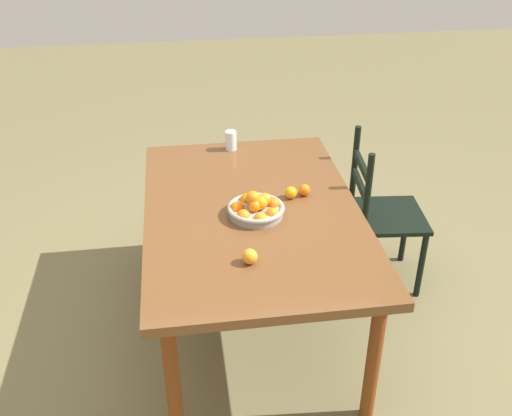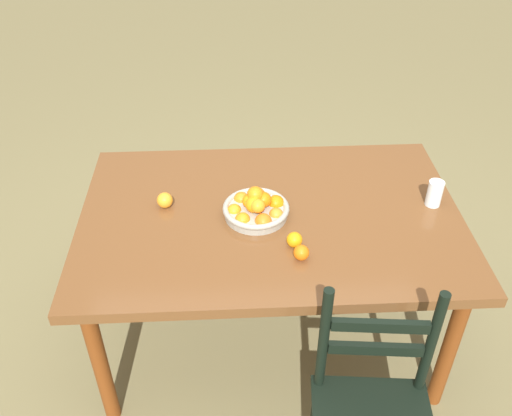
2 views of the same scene
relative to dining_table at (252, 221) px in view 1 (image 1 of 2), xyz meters
name	(u,v)px [view 1 (image 1 of 2)]	position (x,y,z in m)	size (l,w,h in m)	color
ground_plane	(253,322)	(0.00, 0.00, -0.67)	(12.00, 12.00, 0.00)	olive
dining_table	(252,221)	(0.00, 0.00, 0.00)	(1.60, 1.06, 0.74)	brown
chair_near_window	(381,216)	(-0.30, 0.79, -0.23)	(0.45, 0.45, 0.93)	black
fruit_bowl	(256,208)	(0.06, 0.01, 0.11)	(0.28, 0.28, 0.13)	#9B9A8E
orange_loose_0	(304,190)	(-0.10, 0.28, 0.10)	(0.06, 0.06, 0.06)	orange
orange_loose_1	(291,193)	(-0.08, 0.21, 0.10)	(0.06, 0.06, 0.06)	orange
orange_loose_2	(250,256)	(0.45, -0.07, 0.10)	(0.07, 0.07, 0.07)	orange
drinking_glass	(231,140)	(-0.70, -0.03, 0.13)	(0.07, 0.07, 0.12)	silver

